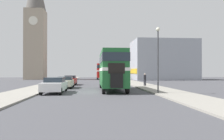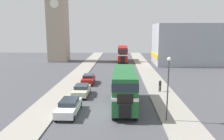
{
  "view_description": "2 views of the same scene",
  "coord_description": "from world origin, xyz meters",
  "px_view_note": "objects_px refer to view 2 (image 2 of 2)",
  "views": [
    {
      "loc": [
        -0.29,
        -21.22,
        1.95
      ],
      "look_at": [
        1.68,
        1.84,
        2.17
      ],
      "focal_mm": 35.0,
      "sensor_mm": 36.0,
      "label": 1
    },
    {
      "loc": [
        1.22,
        -21.16,
        8.26
      ],
      "look_at": [
        0.0,
        11.24,
        2.38
      ],
      "focal_mm": 35.0,
      "sensor_mm": 36.0,
      "label": 2
    }
  ],
  "objects_px": {
    "car_parked_near": "(69,107)",
    "car_parked_mid": "(81,90)",
    "street_lamp": "(168,80)",
    "bus_distant": "(123,53)",
    "double_decker_bus": "(124,85)",
    "pedestrian_walking": "(160,85)",
    "car_parked_far": "(88,79)",
    "church_tower": "(57,3)"
  },
  "relations": [
    {
      "from": "car_parked_near",
      "to": "double_decker_bus",
      "type": "bearing_deg",
      "value": 22.77
    },
    {
      "from": "bus_distant",
      "to": "car_parked_far",
      "type": "bearing_deg",
      "value": -102.73
    },
    {
      "from": "car_parked_mid",
      "to": "pedestrian_walking",
      "type": "relative_size",
      "value": 2.54
    },
    {
      "from": "street_lamp",
      "to": "bus_distant",
      "type": "bearing_deg",
      "value": 95.29
    },
    {
      "from": "bus_distant",
      "to": "street_lamp",
      "type": "xyz_separation_m",
      "value": [
        3.63,
        -39.22,
        1.52
      ]
    },
    {
      "from": "double_decker_bus",
      "to": "church_tower",
      "type": "xyz_separation_m",
      "value": [
        -17.11,
        35.7,
        13.04
      ]
    },
    {
      "from": "car_parked_far",
      "to": "church_tower",
      "type": "xyz_separation_m",
      "value": [
        -11.66,
        25.3,
        14.71
      ]
    },
    {
      "from": "pedestrian_walking",
      "to": "car_parked_mid",
      "type": "bearing_deg",
      "value": -169.36
    },
    {
      "from": "double_decker_bus",
      "to": "car_parked_far",
      "type": "bearing_deg",
      "value": 117.66
    },
    {
      "from": "car_parked_far",
      "to": "bus_distant",
      "type": "bearing_deg",
      "value": 77.27
    },
    {
      "from": "car_parked_near",
      "to": "car_parked_mid",
      "type": "xyz_separation_m",
      "value": [
        0.16,
        6.24,
        -0.03
      ]
    },
    {
      "from": "car_parked_near",
      "to": "car_parked_far",
      "type": "distance_m",
      "value": 12.73
    },
    {
      "from": "church_tower",
      "to": "bus_distant",
      "type": "bearing_deg",
      "value": -1.17
    },
    {
      "from": "double_decker_bus",
      "to": "church_tower",
      "type": "bearing_deg",
      "value": 115.6
    },
    {
      "from": "car_parked_near",
      "to": "street_lamp",
      "type": "bearing_deg",
      "value": -9.34
    },
    {
      "from": "car_parked_near",
      "to": "car_parked_far",
      "type": "bearing_deg",
      "value": 89.5
    },
    {
      "from": "bus_distant",
      "to": "pedestrian_walking",
      "type": "height_order",
      "value": "bus_distant"
    },
    {
      "from": "car_parked_near",
      "to": "pedestrian_walking",
      "type": "relative_size",
      "value": 2.85
    },
    {
      "from": "bus_distant",
      "to": "church_tower",
      "type": "bearing_deg",
      "value": 178.83
    },
    {
      "from": "car_parked_far",
      "to": "pedestrian_walking",
      "type": "height_order",
      "value": "pedestrian_walking"
    },
    {
      "from": "church_tower",
      "to": "pedestrian_walking",
      "type": "bearing_deg",
      "value": -53.54
    },
    {
      "from": "double_decker_bus",
      "to": "car_parked_near",
      "type": "xyz_separation_m",
      "value": [
        -5.56,
        -2.33,
        -1.66
      ]
    },
    {
      "from": "car_parked_near",
      "to": "car_parked_mid",
      "type": "relative_size",
      "value": 1.12
    },
    {
      "from": "car_parked_near",
      "to": "church_tower",
      "type": "bearing_deg",
      "value": 106.89
    },
    {
      "from": "double_decker_bus",
      "to": "street_lamp",
      "type": "height_order",
      "value": "street_lamp"
    },
    {
      "from": "double_decker_bus",
      "to": "car_parked_mid",
      "type": "bearing_deg",
      "value": 144.12
    },
    {
      "from": "double_decker_bus",
      "to": "street_lamp",
      "type": "distance_m",
      "value": 5.66
    },
    {
      "from": "double_decker_bus",
      "to": "pedestrian_walking",
      "type": "xyz_separation_m",
      "value": [
        4.95,
        5.85,
        -1.37
      ]
    },
    {
      "from": "car_parked_far",
      "to": "pedestrian_walking",
      "type": "relative_size",
      "value": 2.51
    },
    {
      "from": "car_parked_near",
      "to": "car_parked_mid",
      "type": "distance_m",
      "value": 6.24
    },
    {
      "from": "car_parked_mid",
      "to": "pedestrian_walking",
      "type": "height_order",
      "value": "pedestrian_walking"
    },
    {
      "from": "car_parked_near",
      "to": "car_parked_mid",
      "type": "bearing_deg",
      "value": 88.51
    },
    {
      "from": "bus_distant",
      "to": "church_tower",
      "type": "xyz_separation_m",
      "value": [
        -17.3,
        0.35,
        13.02
      ]
    },
    {
      "from": "church_tower",
      "to": "double_decker_bus",
      "type": "bearing_deg",
      "value": -64.4
    },
    {
      "from": "double_decker_bus",
      "to": "car_parked_near",
      "type": "relative_size",
      "value": 1.98
    },
    {
      "from": "car_parked_mid",
      "to": "street_lamp",
      "type": "distance_m",
      "value": 12.49
    },
    {
      "from": "car_parked_mid",
      "to": "church_tower",
      "type": "bearing_deg",
      "value": 110.22
    },
    {
      "from": "car_parked_near",
      "to": "church_tower",
      "type": "relative_size",
      "value": 0.16
    },
    {
      "from": "car_parked_mid",
      "to": "street_lamp",
      "type": "relative_size",
      "value": 0.71
    },
    {
      "from": "bus_distant",
      "to": "pedestrian_walking",
      "type": "relative_size",
      "value": 6.08
    },
    {
      "from": "pedestrian_walking",
      "to": "street_lamp",
      "type": "height_order",
      "value": "street_lamp"
    },
    {
      "from": "double_decker_bus",
      "to": "street_lamp",
      "type": "xyz_separation_m",
      "value": [
        3.82,
        -3.88,
        1.54
      ]
    }
  ]
}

